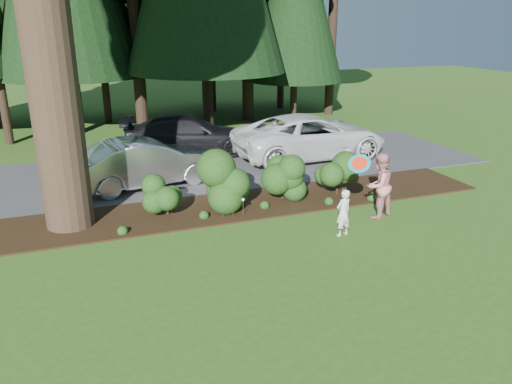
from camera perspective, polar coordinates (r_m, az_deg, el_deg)
ground at (r=12.15m, az=2.24°, el=-6.83°), size 80.00×80.00×0.00m
mulch_bed at (r=14.94m, az=-2.53°, el=-1.61°), size 16.00×2.50×0.05m
driveway at (r=18.83m, az=-6.53°, el=2.67°), size 22.00×6.00×0.03m
shrub_row at (r=14.83m, az=0.39°, el=1.44°), size 6.53×1.60×1.61m
lily_cluster at (r=13.94m, az=-2.65°, el=-1.12°), size 0.69×0.09×0.57m
car_silver_wagon at (r=16.91m, az=-12.45°, el=3.29°), size 5.06×2.56×1.59m
car_white_suv at (r=20.15m, az=6.27°, el=6.36°), size 6.35×3.16×1.73m
car_dark_suv at (r=20.85m, az=-7.62°, el=6.49°), size 5.72×3.35×1.56m
child at (r=12.98m, az=9.96°, el=-2.34°), size 0.52×0.41×1.25m
adult at (r=14.31m, az=13.85°, el=0.72°), size 1.08×0.96×1.86m
frisbee at (r=12.57m, az=11.74°, el=3.20°), size 0.62×0.50×0.53m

